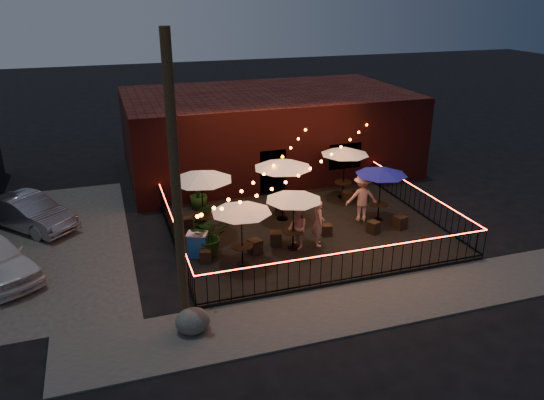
{
  "coord_description": "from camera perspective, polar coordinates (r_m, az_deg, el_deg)",
  "views": [
    {
      "loc": [
        -6.98,
        -15.21,
        8.77
      ],
      "look_at": [
        -1.18,
        2.55,
        1.31
      ],
      "focal_mm": 35.0,
      "sensor_mm": 36.0,
      "label": 1
    }
  ],
  "objects": [
    {
      "name": "bistro_chair_3",
      "position": [
        20.97,
        -4.43,
        -1.93
      ],
      "size": [
        0.45,
        0.45,
        0.43
      ],
      "primitive_type": "cube",
      "rotation": [
        0.0,
        0.0,
        2.87
      ],
      "color": "black",
      "rests_on": "patio"
    },
    {
      "name": "patio",
      "position": [
        20.5,
        3.61,
        -3.38
      ],
      "size": [
        10.0,
        8.0,
        0.15
      ],
      "primitive_type": "cube",
      "color": "black",
      "rests_on": "ground"
    },
    {
      "name": "potted_shrub_a",
      "position": [
        18.4,
        -6.73,
        -3.84
      ],
      "size": [
        1.49,
        1.36,
        1.43
      ],
      "primitive_type": "imported",
      "rotation": [
        0.0,
        0.0,
        -0.21
      ],
      "color": "#113911",
      "rests_on": "patio"
    },
    {
      "name": "cafe_table_3",
      "position": [
        20.53,
        1.17,
        3.87
      ],
      "size": [
        2.59,
        2.59,
        2.54
      ],
      "rotation": [
        0.0,
        0.0,
        0.14
      ],
      "color": "black",
      "rests_on": "patio"
    },
    {
      "name": "bistro_chair_11",
      "position": [
        23.77,
        9.67,
        0.81
      ],
      "size": [
        0.52,
        0.52,
        0.48
      ],
      "primitive_type": "cube",
      "rotation": [
        0.0,
        0.0,
        2.81
      ],
      "color": "black",
      "rests_on": "patio"
    },
    {
      "name": "bistro_chair_5",
      "position": [
        20.01,
        5.91,
        -3.21
      ],
      "size": [
        0.4,
        0.4,
        0.42
      ],
      "primitive_type": "cube",
      "rotation": [
        0.0,
        0.0,
        2.99
      ],
      "color": "black",
      "rests_on": "patio"
    },
    {
      "name": "boulder",
      "position": [
        14.94,
        -8.53,
        -12.76
      ],
      "size": [
        1.15,
        1.08,
        0.72
      ],
      "primitive_type": "ellipsoid",
      "rotation": [
        0.0,
        0.0,
        0.4
      ],
      "color": "#40413C",
      "rests_on": "ground"
    },
    {
      "name": "bistro_chair_8",
      "position": [
        20.44,
        10.86,
        -2.89
      ],
      "size": [
        0.51,
        0.51,
        0.46
      ],
      "primitive_type": "cube",
      "rotation": [
        0.0,
        0.0,
        0.37
      ],
      "color": "black",
      "rests_on": "patio"
    },
    {
      "name": "car_silver",
      "position": [
        22.68,
        -24.69,
        -1.24
      ],
      "size": [
        3.83,
        3.98,
        1.35
      ],
      "primitive_type": "imported",
      "rotation": [
        0.0,
        0.0,
        0.75
      ],
      "color": "#96979D",
      "rests_on": "ground"
    },
    {
      "name": "sidewalk",
      "position": [
        16.37,
        10.47,
        -10.93
      ],
      "size": [
        18.0,
        2.5,
        0.05
      ],
      "primitive_type": "cube",
      "color": "#3B3936",
      "rests_on": "ground"
    },
    {
      "name": "cafe_table_1",
      "position": [
        19.31,
        -7.63,
        2.57
      ],
      "size": [
        2.66,
        2.66,
        2.56
      ],
      "rotation": [
        0.0,
        0.0,
        0.16
      ],
      "color": "black",
      "rests_on": "patio"
    },
    {
      "name": "cafe_table_2",
      "position": [
        18.18,
        2.34,
        0.38
      ],
      "size": [
        2.04,
        2.04,
        2.19
      ],
      "rotation": [
        0.0,
        0.0,
        0.03
      ],
      "color": "black",
      "rests_on": "patio"
    },
    {
      "name": "cafe_table_4",
      "position": [
        20.98,
        11.7,
        3.03
      ],
      "size": [
        2.31,
        2.31,
        2.24
      ],
      "rotation": [
        0.0,
        0.0,
        0.15
      ],
      "color": "black",
      "rests_on": "patio"
    },
    {
      "name": "bistro_chair_6",
      "position": [
        21.68,
        0.83,
        -1.08
      ],
      "size": [
        0.38,
        0.38,
        0.4
      ],
      "primitive_type": "cube",
      "rotation": [
        0.0,
        0.0,
        -0.13
      ],
      "color": "black",
      "rests_on": "patio"
    },
    {
      "name": "utility_pole",
      "position": [
        13.57,
        -10.25,
        0.82
      ],
      "size": [
        0.26,
        0.26,
        8.0
      ],
      "primitive_type": "cylinder",
      "color": "#392417",
      "rests_on": "ground"
    },
    {
      "name": "patron_b",
      "position": [
        18.72,
        2.74,
        -3.02
      ],
      "size": [
        0.61,
        0.78,
        1.56
      ],
      "primitive_type": "imported",
      "rotation": [
        0.0,
        0.0,
        -1.54
      ],
      "color": "tan",
      "rests_on": "patio"
    },
    {
      "name": "potted_shrub_b",
      "position": [
        19.93,
        -7.48,
        -2.09
      ],
      "size": [
        0.78,
        0.67,
        1.24
      ],
      "primitive_type": "imported",
      "rotation": [
        0.0,
        0.0,
        -0.2
      ],
      "color": "#17340C",
      "rests_on": "patio"
    },
    {
      "name": "bistro_chair_10",
      "position": [
        23.18,
        8.11,
        0.34
      ],
      "size": [
        0.47,
        0.47,
        0.48
      ],
      "primitive_type": "cube",
      "rotation": [
        0.0,
        0.0,
        -0.18
      ],
      "color": "black",
      "rests_on": "patio"
    },
    {
      "name": "bistro_chair_0",
      "position": [
        18.13,
        -7.16,
        -6.01
      ],
      "size": [
        0.47,
        0.47,
        0.45
      ],
      "primitive_type": "cube",
      "rotation": [
        0.0,
        0.0,
        -0.28
      ],
      "color": "black",
      "rests_on": "patio"
    },
    {
      "name": "fence_front",
      "position": [
        16.99,
        8.63,
        -7.0
      ],
      "size": [
        10.0,
        0.04,
        1.04
      ],
      "color": "black",
      "rests_on": "patio"
    },
    {
      "name": "bistro_chair_4",
      "position": [
        19.18,
        0.43,
        -4.13
      ],
      "size": [
        0.51,
        0.51,
        0.49
      ],
      "primitive_type": "cube",
      "rotation": [
        0.0,
        0.0,
        -0.28
      ],
      "color": "black",
      "rests_on": "patio"
    },
    {
      "name": "bistro_chair_2",
      "position": [
        20.78,
        -9.0,
        -2.41
      ],
      "size": [
        0.38,
        0.38,
        0.41
      ],
      "primitive_type": "cube",
      "rotation": [
        0.0,
        0.0,
        -0.1
      ],
      "color": "black",
      "rests_on": "patio"
    },
    {
      "name": "fence_left",
      "position": [
        19.12,
        -10.45,
        -3.71
      ],
      "size": [
        0.04,
        8.0,
        1.04
      ],
      "rotation": [
        0.0,
        0.0,
        1.57
      ],
      "color": "black",
      "rests_on": "patio"
    },
    {
      "name": "festoon_lights",
      "position": [
        18.99,
        1.28,
        2.54
      ],
      "size": [
        10.02,
        8.72,
        1.32
      ],
      "color": "#FF5A0E",
      "rests_on": "ground"
    },
    {
      "name": "cafe_table_5",
      "position": [
        23.1,
        7.85,
        5.2
      ],
      "size": [
        2.31,
        2.31,
        2.32
      ],
      "rotation": [
        0.0,
        0.0,
        0.11
      ],
      "color": "black",
      "rests_on": "patio"
    },
    {
      "name": "patron_c",
      "position": [
        21.16,
        9.65,
        0.26
      ],
      "size": [
        1.39,
        0.99,
        1.95
      ],
      "primitive_type": "imported",
      "rotation": [
        0.0,
        0.0,
        2.91
      ],
      "color": "#E0AF94",
      "rests_on": "patio"
    },
    {
      "name": "bistro_chair_7",
      "position": [
        22.49,
        3.29,
        -0.11
      ],
      "size": [
        0.54,
        0.54,
        0.51
      ],
      "primitive_type": "cube",
      "rotation": [
        0.0,
        0.0,
        3.43
      ],
      "color": "black",
      "rests_on": "patio"
    },
    {
      "name": "patron_a",
      "position": [
        18.98,
        5.02,
        -2.46
      ],
      "size": [
        0.53,
        0.7,
        1.72
      ],
      "primitive_type": "imported",
      "rotation": [
        0.0,
        0.0,
        1.37
      ],
      "color": "tan",
      "rests_on": "patio"
    },
    {
      "name": "cooler",
      "position": [
        18.42,
        -8.0,
        -4.78
      ],
      "size": [
        0.81,
        0.71,
        0.9
      ],
      "rotation": [
        0.0,
        0.0,
        -0.4
      ],
      "color": "#1B58A4",
      "rests_on": "patio"
    },
    {
      "name": "fence_right",
      "position": [
        22.48,
        15.6,
        -0.22
      ],
      "size": [
        0.04,
        8.0,
        1.04
      ],
      "rotation": [
        0.0,
        0.0,
        1.57
      ],
      "color": "black",
      "rests_on": "patio"
    },
    {
      "name": "bistro_chair_9",
      "position": [
        21.03,
        13.61,
        -2.34
      ],
      "size": [
        0.52,
        0.52,
        0.5
      ],
      "primitive_type": "cube",
      "rotation": [
        0.0,
        0.0,
        3.42
      ],
      "color": "black",
      "rests_on": "patio"
    },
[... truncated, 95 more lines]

